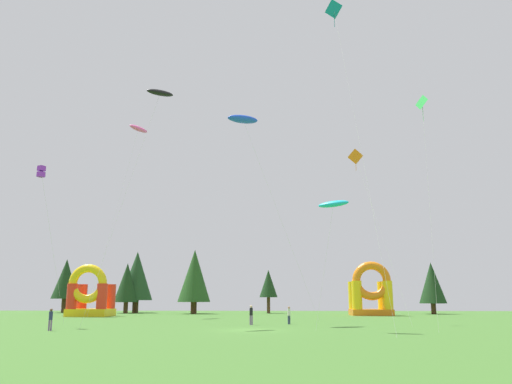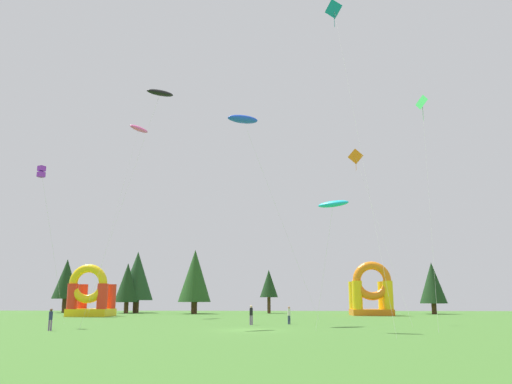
# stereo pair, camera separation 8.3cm
# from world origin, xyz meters

# --- Properties ---
(ground_plane) EXTENTS (120.00, 120.00, 0.00)m
(ground_plane) POSITION_xyz_m (0.00, 0.00, 0.00)
(ground_plane) COLOR #3D6B28
(kite_green_diamond) EXTENTS (1.89, 5.42, 19.13)m
(kite_green_diamond) POSITION_xyz_m (14.47, 3.07, 18.45)
(kite_green_diamond) COLOR green
(kite_green_diamond) RESTS_ON ground_plane
(kite_black_parafoil) EXTENTS (5.82, 5.63, 21.50)m
(kite_black_parafoil) POSITION_xyz_m (-8.85, 5.27, 20.95)
(kite_black_parafoil) COLOR black
(kite_black_parafoil) RESTS_ON ground_plane
(kite_orange_diamond) EXTENTS (3.67, 6.92, 16.86)m
(kite_orange_diamond) POSITION_xyz_m (9.90, 11.56, 16.18)
(kite_orange_diamond) COLOR orange
(kite_orange_diamond) RESTS_ON ground_plane
(kite_cyan_parafoil) EXTENTS (2.76, 1.61, 9.61)m
(kite_cyan_parafoil) POSITION_xyz_m (6.17, -0.93, 9.22)
(kite_cyan_parafoil) COLOR #19B7CC
(kite_cyan_parafoil) RESTS_ON ground_plane
(kite_blue_parafoil) EXTENTS (9.29, 5.99, 20.45)m
(kite_blue_parafoil) POSITION_xyz_m (-1.48, 9.92, 19.93)
(kite_blue_parafoil) COLOR blue
(kite_blue_parafoil) RESTS_ON ground_plane
(kite_pink_parafoil) EXTENTS (4.60, 8.20, 25.91)m
(kite_pink_parafoil) POSITION_xyz_m (-17.34, 28.03, 25.33)
(kite_pink_parafoil) COLOR #EA599E
(kite_pink_parafoil) RESTS_ON ground_plane
(kite_purple_box) EXTENTS (1.91, 3.98, 13.86)m
(kite_purple_box) POSITION_xyz_m (-19.03, 4.39, 13.30)
(kite_purple_box) COLOR purple
(kite_purple_box) RESTS_ON ground_plane
(kite_teal_diamond) EXTENTS (2.42, 10.85, 28.03)m
(kite_teal_diamond) POSITION_xyz_m (7.20, 2.62, 27.20)
(kite_teal_diamond) COLOR #0C7F7A
(kite_teal_diamond) RESTS_ON ground_plane
(person_left_edge) EXTENTS (0.38, 0.38, 1.70)m
(person_left_edge) POSITION_xyz_m (-0.47, 7.55, 1.01)
(person_left_edge) COLOR #724C8C
(person_left_edge) RESTS_ON ground_plane
(person_far_side) EXTENTS (0.37, 0.37, 1.57)m
(person_far_side) POSITION_xyz_m (2.89, 9.05, 0.93)
(person_far_side) COLOR navy
(person_far_side) RESTS_ON ground_plane
(person_near_camera) EXTENTS (0.31, 0.31, 1.57)m
(person_near_camera) POSITION_xyz_m (-14.57, -1.36, 0.93)
(person_near_camera) COLOR #724C8C
(person_near_camera) RESTS_ON ground_plane
(inflatable_yellow_castle) EXTENTS (5.24, 4.73, 6.64)m
(inflatable_yellow_castle) POSITION_xyz_m (-22.68, 28.06, 2.45)
(inflatable_yellow_castle) COLOR yellow
(inflatable_yellow_castle) RESTS_ON ground_plane
(inflatable_red_slide) EXTENTS (5.53, 4.94, 7.28)m
(inflatable_red_slide) POSITION_xyz_m (14.59, 33.99, 2.81)
(inflatable_red_slide) COLOR orange
(inflatable_red_slide) RESTS_ON ground_plane
(tree_row_0) EXTENTS (4.32, 4.32, 8.73)m
(tree_row_0) POSITION_xyz_m (-33.56, 45.84, 5.44)
(tree_row_0) COLOR #4C331E
(tree_row_0) RESTS_ON ground_plane
(tree_row_1) EXTENTS (3.83, 3.83, 7.84)m
(tree_row_1) POSITION_xyz_m (-22.36, 42.96, 4.74)
(tree_row_1) COLOR #4C331E
(tree_row_1) RESTS_ON ground_plane
(tree_row_2) EXTENTS (5.30, 5.30, 9.87)m
(tree_row_2) POSITION_xyz_m (-21.42, 45.09, 5.90)
(tree_row_2) COLOR #4C331E
(tree_row_2) RESTS_ON ground_plane
(tree_row_3) EXTENTS (5.01, 5.01, 9.74)m
(tree_row_3) POSITION_xyz_m (-11.15, 40.68, 5.71)
(tree_row_3) COLOR #4C331E
(tree_row_3) RESTS_ON ground_plane
(tree_row_4) EXTENTS (2.87, 2.87, 6.78)m
(tree_row_4) POSITION_xyz_m (0.20, 44.00, 4.56)
(tree_row_4) COLOR #4C331E
(tree_row_4) RESTS_ON ground_plane
(tree_row_5) EXTENTS (4.02, 4.02, 7.68)m
(tree_row_5) POSITION_xyz_m (25.01, 40.95, 4.59)
(tree_row_5) COLOR #4C331E
(tree_row_5) RESTS_ON ground_plane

